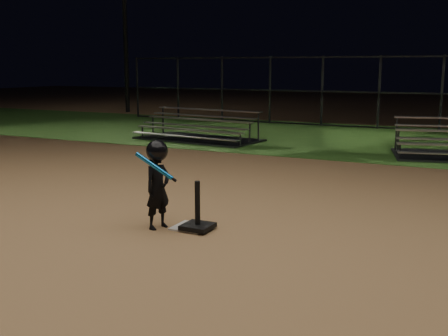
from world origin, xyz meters
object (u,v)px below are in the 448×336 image
Objects in this scene: batting_tee at (198,221)px; light_pole_left at (124,4)px; bleacher_left at (198,134)px; child_batter at (158,182)px; home_plate at (191,227)px.

light_pole_left reaches higher than batting_tee.
child_batter is at bearing -58.02° from bleacher_left.
batting_tee reaches higher than home_plate.
light_pole_left reaches higher than child_batter.
batting_tee is at bearing -51.03° from light_pole_left.
home_plate is at bearing 158.05° from batting_tee.
bleacher_left reaches higher than batting_tee.
batting_tee is 8.85m from bleacher_left.
bleacher_left is at bearing 42.57° from child_batter.
home_plate is 0.05× the size of light_pole_left.
child_batter reaches higher than home_plate.
light_pole_left is (-7.85, 7.25, 4.76)m from bleacher_left.
child_batter is at bearing -165.19° from batting_tee.
batting_tee is 19.88m from light_pole_left.
light_pole_left is at bearing 143.74° from bleacher_left.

